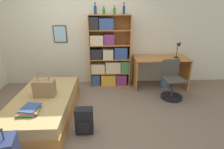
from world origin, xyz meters
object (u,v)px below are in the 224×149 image
handbag (44,88)px  bottle_blue (124,10)px  desk (160,66)px  bottle_clear (114,11)px  backpack (84,121)px  bottle_brown (104,11)px  bookcase (108,56)px  bottle_green (95,10)px  bed (44,106)px  waste_bin (165,83)px  book_stack_on_bed (29,110)px  desk_chair (172,86)px  desk_lamp (179,46)px

handbag → bottle_blue: 2.48m
desk → handbag: bearing=-153.6°
bottle_clear → desk: (1.17, -0.14, -1.33)m
handbag → backpack: (0.76, -0.53, -0.36)m
bottle_brown → bottle_clear: size_ratio=0.93×
bookcase → bottle_green: (-0.29, 0.01, 1.11)m
bed → waste_bin: bed is taller
bottle_green → desk: 2.12m
bookcase → bottle_clear: bearing=-4.5°
bottle_clear → backpack: bottle_clear is taller
handbag → book_stack_on_bed: handbag is taller
handbag → bottle_brown: bearing=52.5°
book_stack_on_bed → desk: (2.60, 1.78, 0.10)m
bed → bottle_blue: (1.62, 1.39, 1.69)m
bed → desk_chair: (2.66, 0.61, 0.07)m
bottle_brown → bottle_clear: bearing=-11.1°
bed → book_stack_on_bed: 0.58m
desk_lamp → bottle_clear: bearing=174.2°
bottle_green → desk_lamp: (2.03, -0.19, -0.84)m
handbag → bookcase: size_ratio=0.27×
bottle_blue → desk_lamp: 1.60m
backpack → bottle_brown: bearing=80.0°
book_stack_on_bed → bottle_brown: size_ratio=1.93×
desk → desk_chair: desk_chair is taller
backpack → waste_bin: backpack is taller
bottle_clear → bottle_blue: size_ratio=0.76×
bottle_green → desk_chair: bearing=-25.2°
bed → bookcase: (1.24, 1.41, 0.59)m
bookcase → desk: bookcase is taller
bottle_green → book_stack_on_bed: bearing=-116.8°
bed → bookcase: bookcase is taller
backpack → desk: bearing=45.3°
bookcase → desk_lamp: (1.73, -0.17, 0.27)m
backpack → waste_bin: 2.57m
desk_lamp → backpack: size_ratio=0.96×
backpack → waste_bin: bearing=42.1°
book_stack_on_bed → waste_bin: 3.25m
desk_lamp → backpack: desk_lamp is taller
desk_lamp → desk: bearing=176.6°
bottle_blue → bottle_brown: bearing=173.1°
bookcase → bottle_brown: 1.08m
handbag → desk_chair: size_ratio=0.55×
bottle_brown → waste_bin: bearing=-9.2°
bottle_green → bottle_clear: bottle_green is taller
bottle_brown → waste_bin: 2.36m
desk_lamp → waste_bin: bearing=-171.0°
bookcase → bottle_brown: size_ratio=9.68×
bottle_blue → desk: bearing=-7.7°
bottle_blue → desk_lamp: bearing=-6.4°
handbag → desk_lamp: (2.93, 1.23, 0.48)m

